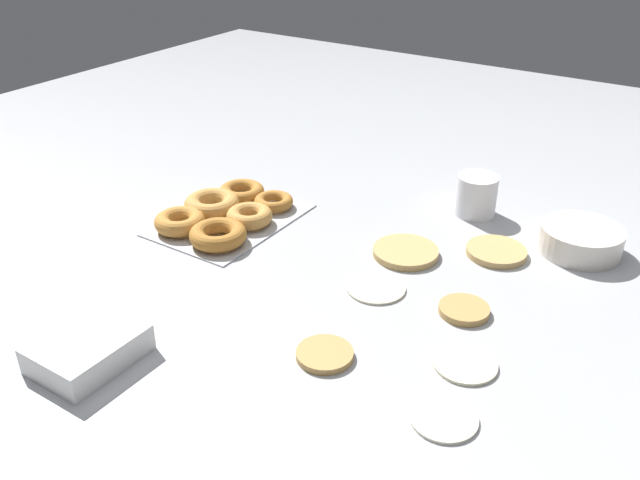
% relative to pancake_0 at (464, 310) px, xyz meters
% --- Properties ---
extents(ground_plane, '(3.00, 3.00, 0.00)m').
position_rel_pancake_0_xyz_m(ground_plane, '(0.02, -0.17, -0.01)').
color(ground_plane, '#B2B5BA').
extents(pancake_0, '(0.08, 0.08, 0.01)m').
position_rel_pancake_0_xyz_m(pancake_0, '(0.00, 0.00, 0.00)').
color(pancake_0, tan).
rests_on(pancake_0, ground_plane).
extents(pancake_1, '(0.11, 0.11, 0.01)m').
position_rel_pancake_0_xyz_m(pancake_1, '(-0.21, -0.02, 0.00)').
color(pancake_1, tan).
rests_on(pancake_1, ground_plane).
extents(pancake_2, '(0.09, 0.09, 0.01)m').
position_rel_pancake_0_xyz_m(pancake_2, '(0.12, 0.05, -0.00)').
color(pancake_2, beige).
rests_on(pancake_2, ground_plane).
extents(pancake_3, '(0.10, 0.10, 0.01)m').
position_rel_pancake_0_xyz_m(pancake_3, '(0.01, -0.15, -0.00)').
color(pancake_3, beige).
rests_on(pancake_3, ground_plane).
extents(pancake_4, '(0.12, 0.12, 0.01)m').
position_rel_pancake_0_xyz_m(pancake_4, '(-0.11, -0.16, 0.00)').
color(pancake_4, tan).
rests_on(pancake_4, ground_plane).
extents(pancake_5, '(0.09, 0.09, 0.01)m').
position_rel_pancake_0_xyz_m(pancake_5, '(0.24, 0.07, -0.00)').
color(pancake_5, silver).
rests_on(pancake_5, ground_plane).
extents(pancake_6, '(0.08, 0.08, 0.01)m').
position_rel_pancake_0_xyz_m(pancake_6, '(0.21, -0.12, -0.00)').
color(pancake_6, tan).
rests_on(pancake_6, ground_plane).
extents(donut_tray, '(0.30, 0.21, 0.04)m').
position_rel_pancake_0_xyz_m(donut_tray, '(-0.03, -0.52, 0.01)').
color(donut_tray, silver).
rests_on(donut_tray, ground_plane).
extents(batter_bowl, '(0.15, 0.15, 0.05)m').
position_rel_pancake_0_xyz_m(batter_bowl, '(-0.30, 0.10, 0.02)').
color(batter_bowl, silver).
rests_on(batter_bowl, ground_plane).
extents(container_stack, '(0.15, 0.12, 0.04)m').
position_rel_pancake_0_xyz_m(container_stack, '(0.41, -0.40, 0.02)').
color(container_stack, white).
rests_on(container_stack, ground_plane).
extents(paper_cup, '(0.08, 0.08, 0.08)m').
position_rel_pancake_0_xyz_m(paper_cup, '(-0.34, -0.12, 0.04)').
color(paper_cup, white).
rests_on(paper_cup, ground_plane).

